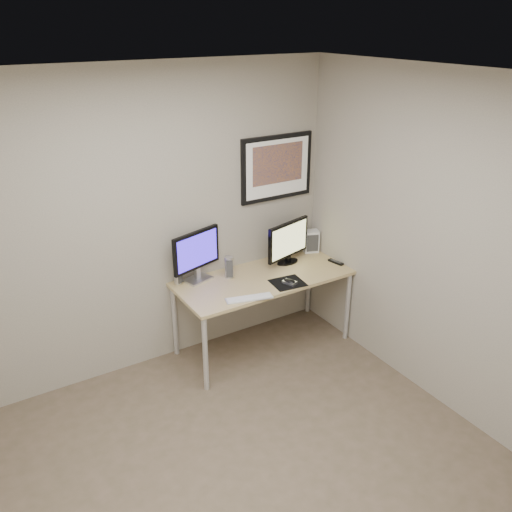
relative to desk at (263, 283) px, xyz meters
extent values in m
plane|color=#4B412F|center=(-1.00, -1.35, -0.66)|extent=(3.60, 3.60, 0.00)
plane|color=white|center=(-1.00, -1.35, 1.94)|extent=(3.60, 3.60, 0.00)
plane|color=gray|center=(-1.00, 0.35, 0.64)|extent=(3.60, 0.00, 3.60)
plane|color=gray|center=(0.80, -1.35, 0.64)|extent=(0.00, 3.40, 3.40)
cube|color=#9D824C|center=(0.00, 0.00, 0.05)|extent=(1.60, 0.70, 0.03)
cylinder|color=silver|center=(-0.76, -0.31, -0.31)|extent=(0.04, 0.04, 0.70)
cylinder|color=silver|center=(-0.76, 0.31, -0.31)|extent=(0.04, 0.04, 0.70)
cylinder|color=silver|center=(0.76, -0.31, -0.31)|extent=(0.04, 0.04, 0.70)
cylinder|color=silver|center=(0.76, 0.31, -0.31)|extent=(0.04, 0.04, 0.70)
cube|color=black|center=(0.35, 0.33, 0.96)|extent=(0.75, 0.03, 0.60)
cube|color=white|center=(0.35, 0.32, 0.96)|extent=(0.67, 0.00, 0.52)
cube|color=orange|center=(0.35, 0.31, 1.00)|extent=(0.54, 0.00, 0.36)
cube|color=#BCBCC1|center=(-0.53, 0.26, 0.07)|extent=(0.27, 0.23, 0.02)
cube|color=#BCBCC1|center=(-0.53, 0.26, 0.13)|extent=(0.05, 0.05, 0.10)
cube|color=black|center=(-0.53, 0.26, 0.36)|extent=(0.50, 0.18, 0.35)
cube|color=#2714AC|center=(-0.53, 0.24, 0.36)|extent=(0.44, 0.14, 0.29)
cube|color=black|center=(0.36, 0.14, 0.07)|extent=(0.25, 0.18, 0.02)
cube|color=black|center=(0.36, 0.14, 0.11)|extent=(0.06, 0.05, 0.05)
cube|color=black|center=(0.36, 0.14, 0.31)|extent=(0.52, 0.17, 0.35)
cube|color=tan|center=(0.36, 0.12, 0.31)|extent=(0.46, 0.13, 0.29)
cylinder|color=#BCBCC1|center=(-0.71, 0.29, 0.15)|extent=(0.08, 0.08, 0.16)
cylinder|color=#BCBCC1|center=(-0.26, 0.16, 0.17)|extent=(0.11, 0.11, 0.20)
cube|color=silver|center=(-0.32, -0.29, 0.07)|extent=(0.41, 0.20, 0.01)
cube|color=black|center=(0.12, -0.21, 0.07)|extent=(0.31, 0.28, 0.00)
ellipsoid|color=black|center=(0.12, -0.24, 0.09)|extent=(0.11, 0.13, 0.04)
cube|color=black|center=(0.76, -0.10, 0.08)|extent=(0.07, 0.17, 0.02)
cube|color=silver|center=(0.72, 0.25, 0.18)|extent=(0.17, 0.15, 0.22)
camera|label=1|loc=(-2.36, -3.71, 2.24)|focal=38.00mm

